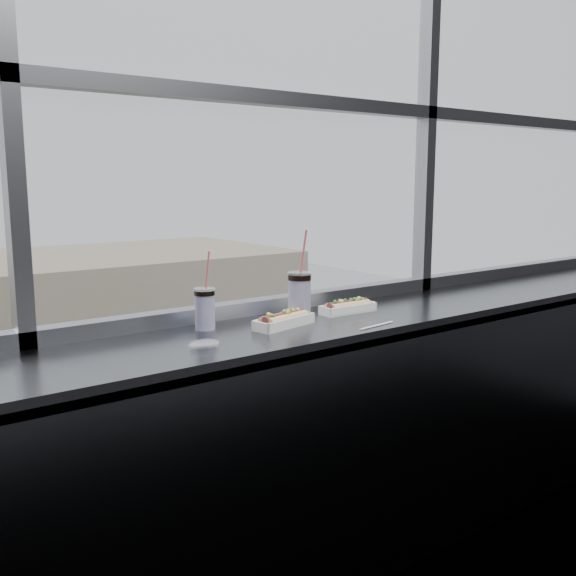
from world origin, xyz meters
TOP-DOWN VIEW (x-y plane):
  - wall_back_lower at (0.00, 1.50)m, footprint 6.00×0.00m
  - window_glass at (0.00, 1.52)m, footprint 6.00×0.00m
  - window_mullions at (0.00, 1.50)m, footprint 6.00×0.08m
  - counter at (0.00, 1.23)m, footprint 6.00×0.55m
  - counter_fascia at (0.00, 0.97)m, footprint 6.00×0.04m
  - hotdog_tray_left at (-0.11, 1.22)m, footprint 0.29×0.15m
  - hotdog_tray_right at (0.28, 1.27)m, footprint 0.26×0.09m
  - soda_cup_left at (-0.37, 1.36)m, footprint 0.08×0.08m
  - soda_cup_right at (0.03, 1.30)m, footprint 0.10×0.10m
  - loose_straw at (0.19, 1.01)m, footprint 0.19×0.03m
  - wrapper at (-0.51, 1.13)m, footprint 0.11×0.08m
  - car_near_d at (7.01, 17.50)m, footprint 3.07×5.94m
  - car_far_c at (13.93, 25.50)m, footprint 3.31×7.06m
  - car_near_e at (12.61, 17.50)m, footprint 2.71×6.30m
  - pedestrian_d at (7.92, 29.11)m, footprint 0.75×1.00m
  - tree_right at (11.51, 29.50)m, footprint 3.36×3.36m

SIDE VIEW (x-z plane):
  - car_near_d at x=7.01m, z-range -10.94..-9.05m
  - car_near_e at x=12.61m, z-range -10.94..-8.86m
  - pedestrian_d at x=7.92m, z-range -10.96..-8.70m
  - car_far_c at x=13.93m, z-range -10.94..-8.64m
  - tree_right at x=11.51m, z-range -10.07..-4.82m
  - wall_back_lower at x=0.00m, z-range -2.45..3.55m
  - counter_fascia at x=0.00m, z-range 0.03..1.07m
  - counter at x=0.00m, z-range 1.04..1.10m
  - loose_straw at x=0.19m, z-range 1.10..1.11m
  - wrapper at x=-0.51m, z-range 1.10..1.13m
  - hotdog_tray_right at x=0.28m, z-range 1.09..1.16m
  - hotdog_tray_left at x=-0.11m, z-range 1.09..1.16m
  - soda_cup_left at x=-0.37m, z-range 1.04..1.34m
  - soda_cup_right at x=0.03m, z-range 1.02..1.39m
  - window_glass at x=0.00m, z-range -0.70..5.30m
  - window_mullions at x=0.00m, z-range 1.10..3.50m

